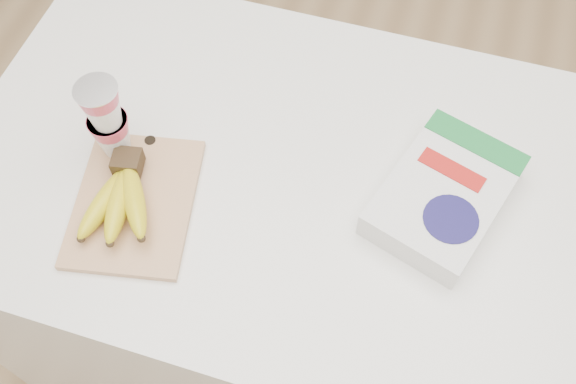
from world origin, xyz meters
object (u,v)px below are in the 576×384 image
Objects in this scene: table at (277,266)px; cutting_board at (135,202)px; bananas at (120,197)px; cereal_box at (444,195)px; yogurt_stack at (106,118)px.

cutting_board reaches higher than table.
bananas reaches higher than cutting_board.
bananas is 0.61× the size of cereal_box.
cereal_box is (0.51, 0.17, -0.01)m from bananas.
cereal_box is at bearing 6.45° from cutting_board.
cereal_box is at bearing 6.60° from yogurt_stack.
bananas is 0.13m from yogurt_stack.
cereal_box is at bearing 2.48° from table.
cutting_board is 0.88× the size of cereal_box.
cereal_box is (0.50, 0.15, 0.02)m from cutting_board.
yogurt_stack is 0.55× the size of cereal_box.
yogurt_stack reaches higher than cutting_board.
cereal_box reaches higher than cutting_board.
cutting_board is at bearing 39.67° from bananas.
table is at bearing 24.28° from cutting_board.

